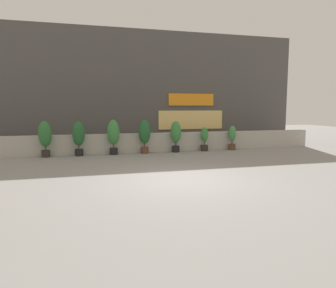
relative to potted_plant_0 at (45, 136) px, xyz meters
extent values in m
plane|color=gray|center=(4.40, -5.55, -0.92)|extent=(48.00, 48.00, 0.00)
cube|color=#B2ADA3|center=(4.40, 0.45, -0.47)|extent=(18.00, 0.40, 0.90)
cube|color=#4C4947|center=(4.40, 4.45, 2.33)|extent=(20.00, 2.00, 6.50)
cube|color=orange|center=(7.83, 3.41, 1.68)|extent=(2.80, 0.08, 0.70)
cube|color=#F2CC72|center=(7.83, 3.42, 0.48)|extent=(4.00, 0.06, 1.10)
cylinder|color=#2D2823|center=(0.00, 0.00, -0.77)|extent=(0.36, 0.36, 0.30)
cylinder|color=brown|center=(0.00, 0.00, -0.55)|extent=(0.06, 0.06, 0.15)
ellipsoid|color=#2D6B33|center=(0.00, 0.00, 0.09)|extent=(0.55, 0.55, 1.12)
cylinder|color=black|center=(1.39, 0.00, -0.77)|extent=(0.36, 0.36, 0.30)
cylinder|color=brown|center=(1.39, 0.00, -0.55)|extent=(0.06, 0.06, 0.15)
ellipsoid|color=#235B2D|center=(1.39, 0.00, 0.07)|extent=(0.53, 0.53, 1.09)
cylinder|color=black|center=(2.91, 0.00, -0.77)|extent=(0.36, 0.36, 0.30)
cylinder|color=brown|center=(2.91, 0.00, -0.55)|extent=(0.06, 0.06, 0.15)
ellipsoid|color=#387F3D|center=(2.91, 0.00, 0.10)|extent=(0.56, 0.56, 1.14)
cylinder|color=brown|center=(4.35, 0.00, -0.77)|extent=(0.36, 0.36, 0.30)
cylinder|color=brown|center=(4.35, 0.00, -0.55)|extent=(0.06, 0.06, 0.15)
ellipsoid|color=#235B2D|center=(4.35, 0.00, 0.09)|extent=(0.55, 0.55, 1.13)
cylinder|color=black|center=(5.87, 0.00, -0.77)|extent=(0.36, 0.36, 0.30)
cylinder|color=brown|center=(5.87, 0.00, -0.55)|extent=(0.06, 0.06, 0.15)
ellipsoid|color=#387F3D|center=(5.87, 0.00, 0.05)|extent=(0.51, 0.51, 1.04)
cylinder|color=#2D2823|center=(7.34, 0.00, -0.77)|extent=(0.36, 0.36, 0.30)
cylinder|color=brown|center=(7.34, 0.00, -0.55)|extent=(0.06, 0.06, 0.15)
ellipsoid|color=#387F3D|center=(7.34, 0.00, -0.11)|extent=(0.36, 0.36, 0.73)
cylinder|color=brown|center=(8.84, 0.00, -0.77)|extent=(0.36, 0.36, 0.30)
cylinder|color=brown|center=(8.84, 0.00, -0.55)|extent=(0.06, 0.06, 0.15)
ellipsoid|color=#428C47|center=(8.84, 0.00, -0.09)|extent=(0.38, 0.38, 0.77)
camera|label=1|loc=(1.64, -14.30, 1.23)|focal=33.41mm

